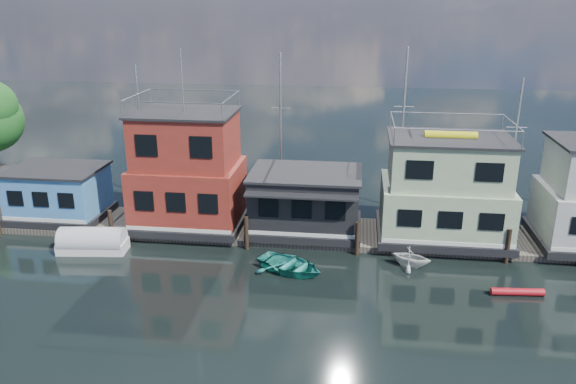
# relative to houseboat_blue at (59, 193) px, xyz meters

# --- Properties ---
(ground) EXTENTS (160.00, 160.00, 0.00)m
(ground) POSITION_rel_houseboat_blue_xyz_m (18.00, -12.00, -2.21)
(ground) COLOR black
(ground) RESTS_ON ground
(dock) EXTENTS (48.00, 5.00, 0.40)m
(dock) POSITION_rel_houseboat_blue_xyz_m (18.00, 0.00, -2.01)
(dock) COLOR #595147
(dock) RESTS_ON ground
(houseboat_blue) EXTENTS (6.40, 4.90, 3.66)m
(houseboat_blue) POSITION_rel_houseboat_blue_xyz_m (0.00, 0.00, 0.00)
(houseboat_blue) COLOR black
(houseboat_blue) RESTS_ON dock
(houseboat_red) EXTENTS (7.40, 5.90, 11.86)m
(houseboat_red) POSITION_rel_houseboat_blue_xyz_m (9.50, 0.00, 1.90)
(houseboat_red) COLOR black
(houseboat_red) RESTS_ON dock
(houseboat_dark) EXTENTS (7.40, 6.10, 4.06)m
(houseboat_dark) POSITION_rel_houseboat_blue_xyz_m (17.50, -0.02, 0.21)
(houseboat_dark) COLOR black
(houseboat_dark) RESTS_ON dock
(houseboat_green) EXTENTS (8.40, 5.90, 7.03)m
(houseboat_green) POSITION_rel_houseboat_blue_xyz_m (26.50, 0.00, 1.34)
(houseboat_green) COLOR black
(houseboat_green) RESTS_ON dock
(pilings) EXTENTS (42.28, 0.28, 2.20)m
(pilings) POSITION_rel_houseboat_blue_xyz_m (17.67, -2.80, -1.11)
(pilings) COLOR #2D2116
(pilings) RESTS_ON ground
(background_masts) EXTENTS (36.40, 0.16, 12.00)m
(background_masts) POSITION_rel_houseboat_blue_xyz_m (22.76, 6.00, 3.35)
(background_masts) COLOR silver
(background_masts) RESTS_ON ground
(dinghy_white) EXTENTS (2.95, 2.75, 1.26)m
(dinghy_white) POSITION_rel_houseboat_blue_xyz_m (24.21, -4.02, -1.57)
(dinghy_white) COLOR silver
(dinghy_white) RESTS_ON ground
(tarp_runabout) EXTENTS (4.39, 2.13, 1.72)m
(tarp_runabout) POSITION_rel_houseboat_blue_xyz_m (4.42, -4.39, -1.56)
(tarp_runabout) COLOR silver
(tarp_runabout) RESTS_ON ground
(red_kayak) EXTENTS (2.84, 0.63, 0.41)m
(red_kayak) POSITION_rel_houseboat_blue_xyz_m (29.68, -6.80, -2.00)
(red_kayak) COLOR red
(red_kayak) RESTS_ON ground
(dinghy_teal) EXTENTS (5.07, 4.56, 0.86)m
(dinghy_teal) POSITION_rel_houseboat_blue_xyz_m (17.17, -5.60, -1.77)
(dinghy_teal) COLOR teal
(dinghy_teal) RESTS_ON ground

